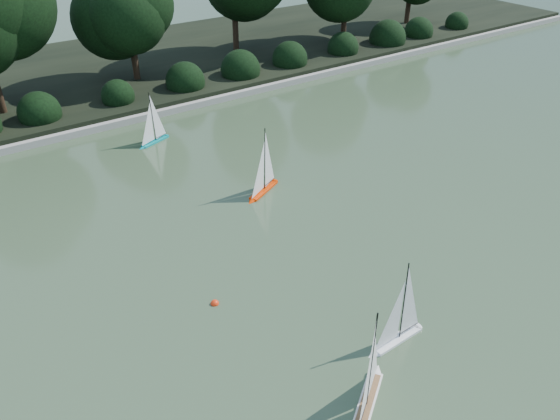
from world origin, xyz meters
name	(u,v)px	position (x,y,z in m)	size (l,w,h in m)	color
ground	(362,303)	(0.00, 0.00, 0.00)	(80.00, 80.00, 0.00)	#304328
pond_coping	(138,117)	(0.00, 9.00, 0.09)	(40.00, 0.35, 0.18)	gray
far_bank	(89,76)	(0.00, 13.00, 0.15)	(40.00, 8.00, 0.30)	black
shrub_hedge	(124,95)	(0.00, 9.90, 0.45)	(29.10, 1.10, 1.10)	black
sailboat_white_a	(395,331)	(-0.20, -0.89, 0.23)	(1.07, 0.20, 1.46)	white
sailboat_white_b	(370,384)	(-1.17, -1.40, 0.26)	(1.13, 0.83, 1.71)	white
sailboat_orange	(262,183)	(0.60, 3.81, 0.24)	(1.07, 0.63, 1.53)	#F03300
sailboat_teal	(152,135)	(-0.28, 7.42, 0.21)	(0.97, 0.47, 1.35)	#088F8E
race_buoy	(215,304)	(-1.92, 1.34, 0.00)	(0.13, 0.13, 0.13)	#FF310D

